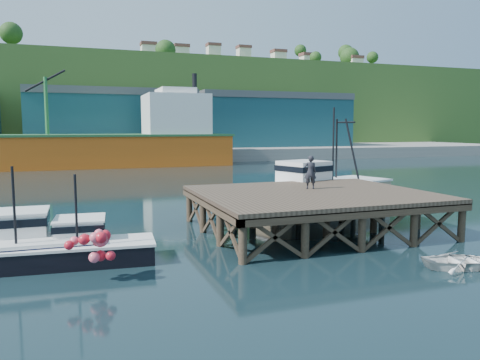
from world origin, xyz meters
name	(u,v)px	position (x,y,z in m)	size (l,w,h in m)	color
ground	(215,238)	(0.00, 0.00, 0.00)	(300.00, 300.00, 0.00)	black
wharf	(314,196)	(5.50, -0.19, 1.94)	(12.00, 10.00, 2.62)	brown
far_quay	(111,152)	(0.00, 70.00, 1.00)	(160.00, 40.00, 2.00)	gray
warehouse_mid	(112,123)	(0.00, 65.00, 6.50)	(28.00, 16.00, 9.00)	#1B4A59
warehouse_right	(267,123)	(30.00, 65.00, 6.50)	(30.00, 16.00, 9.00)	#1B4A59
cargo_ship	(60,144)	(-8.46, 48.00, 3.31)	(55.50, 10.00, 13.75)	orange
hillside	(101,106)	(0.00, 100.00, 11.00)	(220.00, 50.00, 22.00)	#2D511E
boat_navy	(19,245)	(-8.81, -1.68, 0.82)	(6.58, 3.49, 4.10)	black
boat_black	(79,246)	(-6.50, -2.21, 0.69)	(6.23, 5.22, 3.76)	black
trawler	(324,187)	(9.91, 6.52, 1.44)	(11.06, 6.83, 6.98)	tan
dinghy	(461,261)	(7.79, -8.17, 0.31)	(2.11, 2.96, 0.61)	silver
dockworker	(310,172)	(5.95, 1.13, 3.07)	(0.69, 0.45, 1.89)	black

